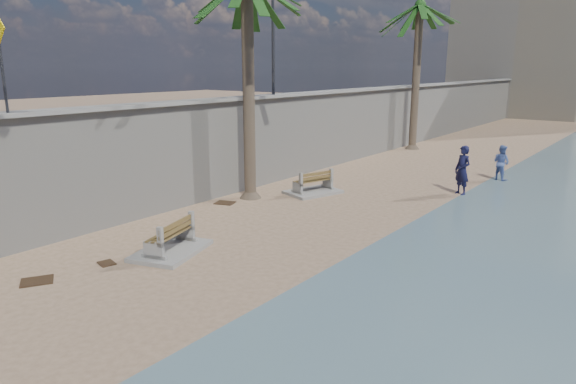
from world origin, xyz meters
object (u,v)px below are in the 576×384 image
Objects in this scene: palm_back at (420,7)px; person_b at (501,161)px; bench_near at (170,239)px; person_a at (463,167)px; bench_far at (313,184)px.

person_b is (6.56, -5.62, -7.04)m from palm_back.
person_b is at bearing 73.65° from bench_near.
person_a is at bearing -56.25° from palm_back.
bench_far is 1.39× the size of person_b.
person_a is at bearing 70.70° from bench_near.
bench_near is 1.11× the size of person_a.
bench_far is 8.46m from person_b.
palm_back is 4.16× the size of person_a.
person_b is (4.22, 14.37, 0.46)m from bench_near.
person_a reaches higher than person_b.
palm_back is 11.14m from person_b.
bench_far is at bearing 76.43° from person_b.
person_b reaches higher than bench_near.
bench_near is 7.56m from bench_far.
bench_far is 14.64m from palm_back.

